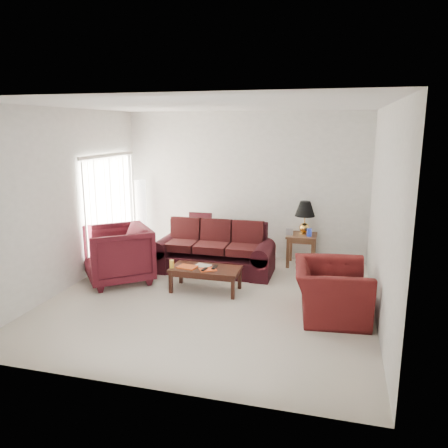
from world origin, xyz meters
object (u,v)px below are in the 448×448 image
object	(u,v)px
armchair_left	(118,254)
armchair_right	(331,291)
coffee_table	(206,279)
floor_lamp	(141,216)
sofa	(213,248)
end_table	(301,250)

from	to	relation	value
armchair_left	armchair_right	size ratio (longest dim) A/B	0.92
coffee_table	floor_lamp	bearing A→B (deg)	147.75
sofa	floor_lamp	xyz separation A→B (m)	(-1.86, 0.83, 0.35)
sofa	coffee_table	bearing A→B (deg)	-84.70
end_table	armchair_left	xyz separation A→B (m)	(-3.05, -1.77, 0.19)
sofa	armchair_left	size ratio (longest dim) A/B	2.04
sofa	floor_lamp	bearing A→B (deg)	152.40
floor_lamp	coffee_table	xyz separation A→B (m)	(2.01, -1.82, -0.60)
end_table	armchair_right	size ratio (longest dim) A/B	0.53
armchair_left	coffee_table	xyz separation A→B (m)	(1.63, -0.04, -0.30)
sofa	floor_lamp	size ratio (longest dim) A/B	1.39
floor_lamp	armchair_right	bearing A→B (deg)	-29.58
end_table	armchair_left	size ratio (longest dim) A/B	0.57
sofa	armchair_right	world-z (taller)	sofa
sofa	floor_lamp	world-z (taller)	floor_lamp
floor_lamp	coffee_table	size ratio (longest dim) A/B	1.40
armchair_left	armchair_right	distance (m)	3.70
sofa	coffee_table	size ratio (longest dim) A/B	1.94
end_table	floor_lamp	distance (m)	3.47
armchair_right	coffee_table	size ratio (longest dim) A/B	1.03
floor_lamp	armchair_left	bearing A→B (deg)	-77.89
armchair_right	end_table	bearing A→B (deg)	8.95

